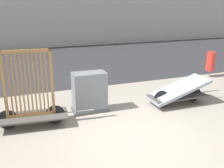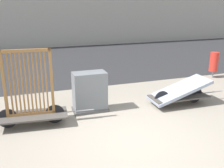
{
  "view_description": "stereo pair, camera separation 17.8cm",
  "coord_description": "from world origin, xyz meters",
  "views": [
    {
      "loc": [
        -2.35,
        -4.73,
        2.97
      ],
      "look_at": [
        0.0,
        1.52,
        0.87
      ],
      "focal_mm": 42.0,
      "sensor_mm": 36.0,
      "label": 1
    },
    {
      "loc": [
        -2.18,
        -4.79,
        2.97
      ],
      "look_at": [
        0.0,
        1.52,
        0.87
      ],
      "focal_mm": 42.0,
      "sensor_mm": 36.0,
      "label": 2
    }
  ],
  "objects": [
    {
      "name": "bike_cart_with_mattress",
      "position": [
        2.13,
        1.52,
        0.4
      ],
      "size": [
        2.46,
        0.83,
        0.79
      ],
      "rotation": [
        0.0,
        0.0,
        -0.01
      ],
      "color": "#4C4742",
      "rests_on": "ground_plane"
    },
    {
      "name": "ground_plane",
      "position": [
        0.0,
        0.0,
        0.0
      ],
      "size": [
        60.0,
        60.0,
        0.0
      ],
      "primitive_type": "plane",
      "color": "gray"
    },
    {
      "name": "utility_cabinet",
      "position": [
        -0.51,
        1.94,
        0.52
      ],
      "size": [
        0.97,
        0.56,
        1.13
      ],
      "color": "#4C4C4C",
      "rests_on": "ground_plane"
    },
    {
      "name": "trash_bin",
      "position": [
        5.09,
        3.63,
        0.65
      ],
      "size": [
        0.34,
        0.34,
        1.04
      ],
      "color": "gray",
      "rests_on": "ground_plane"
    },
    {
      "name": "road_strip",
      "position": [
        0.0,
        8.63,
        0.0
      ],
      "size": [
        56.0,
        9.3,
        0.01
      ],
      "color": "#2D2D30",
      "rests_on": "ground_plane"
    },
    {
      "name": "bike_cart_with_bedframe",
      "position": [
        -2.12,
        1.52,
        0.64
      ],
      "size": [
        2.47,
        0.89,
        1.93
      ],
      "rotation": [
        0.0,
        0.0,
        -0.09
      ],
      "color": "#4C4742",
      "rests_on": "ground_plane"
    }
  ]
}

